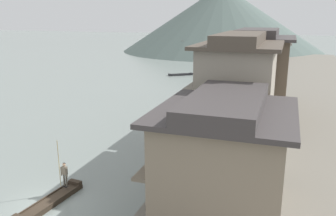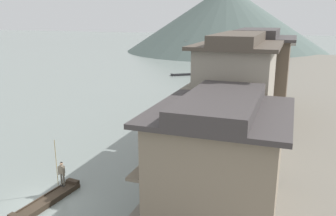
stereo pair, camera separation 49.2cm
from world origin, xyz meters
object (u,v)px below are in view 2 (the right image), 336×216
(boat_moored_third, at_px, (158,159))
(house_waterfront_nearest, at_px, (219,155))
(boat_moored_second, at_px, (217,82))
(boat_moored_far, at_px, (189,129))
(house_waterfront_second, at_px, (236,95))
(boat_foreground_poled, at_px, (47,201))
(mooring_post_dock_mid, at_px, (203,129))
(boatman_person, at_px, (62,171))
(boat_moored_nearest, at_px, (183,75))
(stone_bridge, at_px, (238,46))
(mooring_post_dock_near, at_px, (168,169))
(boat_midriver_drifting, at_px, (202,112))
(house_waterfront_narrow, at_px, (256,77))
(house_waterfront_tall, at_px, (255,77))
(boat_midriver_upstream, at_px, (237,76))

(boat_moored_third, xyz_separation_m, house_waterfront_nearest, (5.87, -6.29, 3.60))
(boat_moored_second, height_order, boat_moored_third, boat_moored_third)
(boat_moored_third, height_order, boat_moored_far, boat_moored_third)
(house_waterfront_nearest, bearing_deg, house_waterfront_second, 93.69)
(boat_foreground_poled, bearing_deg, mooring_post_dock_mid, 65.03)
(boatman_person, bearing_deg, boat_moored_nearest, 97.88)
(stone_bridge, bearing_deg, boatman_person, -89.61)
(boat_moored_nearest, xyz_separation_m, boat_moored_far, (10.18, -30.65, 0.04))
(boat_moored_second, bearing_deg, mooring_post_dock_near, -82.68)
(boat_midriver_drifting, distance_m, house_waterfront_second, 14.33)
(boat_moored_third, distance_m, mooring_post_dock_mid, 5.81)
(house_waterfront_nearest, height_order, house_waterfront_narrow, same)
(mooring_post_dock_near, xyz_separation_m, mooring_post_dock_mid, (0.00, 9.01, -0.09))
(boat_foreground_poled, relative_size, boat_moored_second, 0.91)
(boat_moored_far, relative_size, house_waterfront_nearest, 0.61)
(boatman_person, relative_size, boat_moored_far, 0.64)
(boat_moored_nearest, relative_size, house_waterfront_tall, 0.49)
(boat_foreground_poled, bearing_deg, house_waterfront_nearest, 9.06)
(boat_moored_nearest, relative_size, house_waterfront_second, 0.49)
(boat_moored_nearest, bearing_deg, boat_midriver_drifting, -67.87)
(boat_midriver_upstream, bearing_deg, house_waterfront_second, -81.48)
(house_waterfront_nearest, relative_size, house_waterfront_narrow, 1.07)
(boatman_person, xyz_separation_m, boat_moored_third, (3.87, 6.47, -1.23))
(house_waterfront_tall, bearing_deg, stone_bridge, 100.32)
(stone_bridge, bearing_deg, house_waterfront_nearest, -81.98)
(house_waterfront_tall, height_order, mooring_post_dock_near, house_waterfront_tall)
(boat_moored_second, bearing_deg, house_waterfront_tall, -69.68)
(mooring_post_dock_near, height_order, mooring_post_dock_mid, mooring_post_dock_near)
(house_waterfront_second, bearing_deg, boat_foreground_poled, -132.93)
(boatman_person, xyz_separation_m, mooring_post_dock_mid, (6.01, 11.78, -0.23))
(mooring_post_dock_mid, bearing_deg, boatman_person, -117.04)
(mooring_post_dock_mid, height_order, stone_bridge, stone_bridge)
(mooring_post_dock_near, bearing_deg, boat_moored_nearest, 106.18)
(stone_bridge, bearing_deg, mooring_post_dock_mid, -83.91)
(house_waterfront_tall, bearing_deg, mooring_post_dock_mid, -124.44)
(boat_midriver_drifting, bearing_deg, boat_moored_nearest, 112.13)
(boat_moored_third, height_order, house_waterfront_tall, house_waterfront_tall)
(house_waterfront_second, bearing_deg, boat_moored_far, 132.71)
(boat_moored_second, bearing_deg, mooring_post_dock_mid, -80.37)
(boat_moored_second, xyz_separation_m, boat_midriver_drifting, (2.32, -18.93, -0.05))
(boat_midriver_upstream, bearing_deg, stone_bridge, 98.67)
(boat_foreground_poled, height_order, boat_moored_third, boat_moored_third)
(boat_moored_second, height_order, boat_midriver_drifting, boat_moored_second)
(stone_bridge, bearing_deg, boat_foreground_poled, -89.71)
(boat_foreground_poled, distance_m, boat_moored_third, 8.82)
(house_waterfront_tall, xyz_separation_m, mooring_post_dock_near, (-3.64, -14.32, -3.82))
(boat_moored_second, distance_m, boat_midriver_drifting, 19.07)
(boat_midriver_drifting, distance_m, boat_midriver_upstream, 24.78)
(boat_midriver_upstream, height_order, house_waterfront_tall, house_waterfront_tall)
(house_waterfront_second, xyz_separation_m, stone_bridge, (-9.69, 64.20, -1.75))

